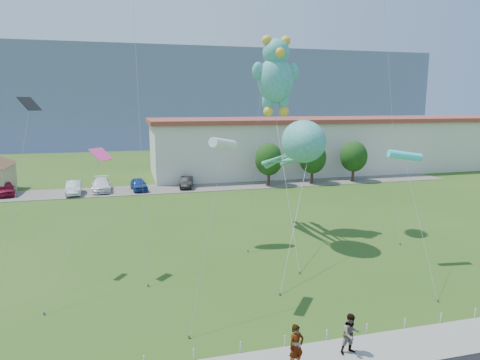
% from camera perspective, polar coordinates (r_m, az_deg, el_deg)
% --- Properties ---
extents(ground, '(160.00, 160.00, 0.00)m').
position_cam_1_polar(ground, '(21.47, 7.34, -18.98)').
color(ground, '#2C4F16').
rests_on(ground, ground).
extents(sidewalk, '(80.00, 2.50, 0.10)m').
position_cam_1_polar(sidewalk, '(19.29, 10.63, -22.57)').
color(sidewalk, gray).
rests_on(sidewalk, ground).
extents(parking_strip, '(70.00, 6.00, 0.06)m').
position_cam_1_polar(parking_strip, '(53.83, -6.67, -1.00)').
color(parking_strip, '#59544C').
rests_on(parking_strip, ground).
extents(hill_ridge, '(160.00, 50.00, 25.00)m').
position_cam_1_polar(hill_ridge, '(137.52, -11.84, 10.87)').
color(hill_ridge, slate).
rests_on(hill_ridge, ground).
extents(warehouse, '(61.00, 15.00, 8.20)m').
position_cam_1_polar(warehouse, '(70.02, 13.79, 4.75)').
color(warehouse, beige).
rests_on(warehouse, ground).
extents(rope_fence, '(26.05, 0.05, 0.50)m').
position_cam_1_polar(rope_fence, '(20.31, 8.81, -20.04)').
color(rope_fence, white).
rests_on(rope_fence, ground).
extents(tree_near, '(3.60, 3.60, 5.47)m').
position_cam_1_polar(tree_near, '(54.59, 3.87, 2.77)').
color(tree_near, '#3F2B19').
rests_on(tree_near, ground).
extents(tree_mid, '(3.60, 3.60, 5.47)m').
position_cam_1_polar(tree_mid, '(56.76, 9.63, 2.94)').
color(tree_mid, '#3F2B19').
rests_on(tree_mid, ground).
extents(tree_far, '(3.60, 3.60, 5.47)m').
position_cam_1_polar(tree_far, '(59.47, 14.92, 3.06)').
color(tree_far, '#3F2B19').
rests_on(tree_far, ground).
extents(pedestrian_left, '(0.74, 0.56, 1.81)m').
position_cam_1_polar(pedestrian_left, '(18.17, 7.51, -21.17)').
color(pedestrian_left, gray).
rests_on(pedestrian_left, sidewalk).
extents(pedestrian_right, '(0.88, 0.70, 1.74)m').
position_cam_1_polar(pedestrian_right, '(19.48, 14.59, -19.24)').
color(pedestrian_right, gray).
rests_on(pedestrian_right, sidewalk).
extents(parked_car_red, '(2.99, 4.79, 1.52)m').
position_cam_1_polar(parked_car_red, '(55.65, -28.76, -1.02)').
color(parked_car_red, maroon).
rests_on(parked_car_red, parking_strip).
extents(parked_car_silver, '(1.81, 4.62, 1.50)m').
position_cam_1_polar(parked_car_silver, '(52.92, -21.28, -0.98)').
color(parked_car_silver, silver).
rests_on(parked_car_silver, parking_strip).
extents(parked_car_white, '(2.36, 5.36, 1.53)m').
position_cam_1_polar(parked_car_white, '(53.75, -18.01, -0.59)').
color(parked_car_white, white).
rests_on(parked_car_white, parking_strip).
extents(parked_car_blue, '(2.19, 4.40, 1.44)m').
position_cam_1_polar(parked_car_blue, '(52.99, -13.34, -0.57)').
color(parked_car_blue, navy).
rests_on(parked_car_blue, parking_strip).
extents(parked_car_black, '(2.23, 4.31, 1.35)m').
position_cam_1_polar(parked_car_black, '(53.64, -7.13, -0.29)').
color(parked_car_black, black).
rests_on(parked_car_black, parking_strip).
extents(octopus_kite, '(5.96, 13.68, 9.27)m').
position_cam_1_polar(octopus_kite, '(31.88, 7.74, 4.19)').
color(octopus_kite, teal).
rests_on(octopus_kite, ground).
extents(teddy_bear_kite, '(3.90, 10.91, 15.64)m').
position_cam_1_polar(teddy_bear_kite, '(34.94, 4.80, 13.91)').
color(teddy_bear_kite, teal).
rests_on(teddy_bear_kite, ground).
extents(small_kite_pink, '(3.53, 5.60, 7.88)m').
position_cam_1_polar(small_kite_pink, '(26.42, -18.65, 1.58)').
color(small_kite_pink, '#F3368D').
rests_on(small_kite_pink, ground).
extents(small_kite_cyan, '(1.94, 7.12, 7.55)m').
position_cam_1_polar(small_kite_cyan, '(29.56, 21.13, 2.95)').
color(small_kite_cyan, '#35EEED').
rests_on(small_kite_cyan, ground).
extents(small_kite_white, '(2.72, 4.63, 8.85)m').
position_cam_1_polar(small_kite_white, '(21.71, -2.25, 4.68)').
color(small_kite_white, white).
rests_on(small_kite_white, ground).
extents(small_kite_black, '(2.02, 5.86, 10.84)m').
position_cam_1_polar(small_kite_black, '(27.97, -26.61, 6.74)').
color(small_kite_black, black).
rests_on(small_kite_black, ground).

